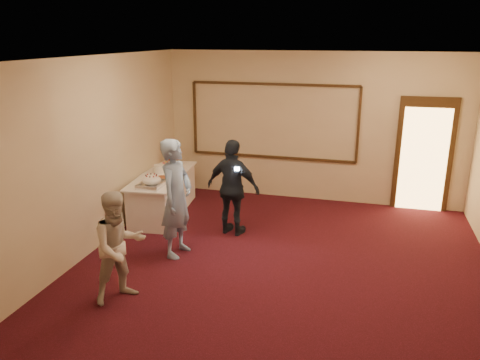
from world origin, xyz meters
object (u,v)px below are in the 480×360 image
Objects in this scene: buffet_table at (163,194)px; tart at (162,179)px; cupcake_stand at (169,156)px; plate_stack_a at (159,169)px; man at (176,198)px; woman at (119,247)px; guest at (233,188)px; plate_stack_b at (174,166)px; pavlova_tray at (152,182)px.

tart is (0.13, -0.33, 0.41)m from buffet_table.
plate_stack_a is (0.10, -0.71, -0.07)m from cupcake_stand.
man is (0.94, -1.56, 0.53)m from buffet_table.
woman is (0.61, -2.63, -0.07)m from tart.
buffet_table is 1.90m from man.
guest is at bearing -21.64° from plate_stack_a.
woman is (0.74, -2.96, 0.34)m from buffet_table.
cupcake_stand is 2.08× the size of plate_stack_b.
pavlova_tray is at bearing 51.85° from woman.
woman is (0.84, -3.04, -0.12)m from plate_stack_a.
tart is at bearing -67.88° from buffet_table.
man is 1.26× the size of woman.
plate_stack_b is at bearing 47.66° from woman.
cupcake_stand reaches higher than pavlova_tray.
buffet_table is at bearing 50.59° from woman.
plate_stack_a is (-0.22, 0.79, -0.00)m from pavlova_tray.
plate_stack_a reaches higher than tart.
woman is at bearing 83.69° from guest.
plate_stack_a is 0.12× the size of guest.
cupcake_stand is at bearing 103.58° from buffet_table.
man reaches higher than tart.
man is at bearing 28.45° from woman.
guest reaches higher than pavlova_tray.
pavlova_tray reaches higher than plate_stack_a.
plate_stack_b is 1.71m from guest.
plate_stack_a is 0.14× the size of woman.
plate_stack_b is at bearing 73.41° from buffet_table.
buffet_table is 1.31× the size of guest.
man is at bearing -46.01° from pavlova_tray.
man is (0.81, -1.23, 0.12)m from tart.
plate_stack_b is 0.12× the size of man.
plate_stack_a is at bearing -82.13° from cupcake_stand.
pavlova_tray is 1.53m from cupcake_stand.
guest is at bearing -25.32° from man.
pavlova_tray is 1.03m from plate_stack_b.
pavlova_tray reaches higher than plate_stack_b.
pavlova_tray is 0.82m from plate_stack_a.
guest reaches higher than tart.
plate_stack_b is at bearing -19.14° from guest.
plate_stack_b is 0.15× the size of woman.
tart is at bearing -60.95° from plate_stack_a.
plate_stack_a is at bearing 51.87° from woman.
man reaches higher than buffet_table.
pavlova_tray is at bearing -74.60° from plate_stack_a.
guest reaches higher than buffet_table.
plate_stack_b is at bearing 93.42° from tart.
plate_stack_a is 0.96× the size of plate_stack_b.
pavlova_tray is at bearing 17.90° from guest.
tart is at bearing -73.80° from cupcake_stand.
plate_stack_a is 0.71× the size of tart.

